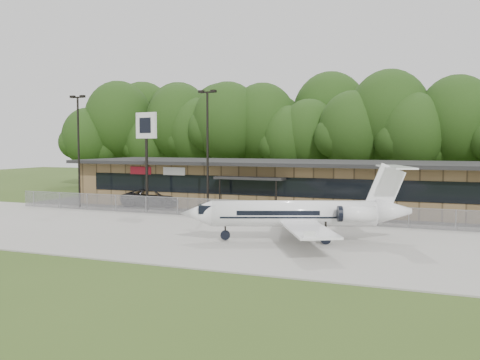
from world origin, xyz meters
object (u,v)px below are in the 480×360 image
at_px(terminal, 292,184).
at_px(pole_sign, 146,136).
at_px(suv, 155,198).
at_px(business_jet, 302,214).

distance_m(terminal, pole_sign, 13.83).
bearing_deg(pole_sign, suv, 119.84).
distance_m(business_jet, pole_sign, 19.45).
bearing_deg(suv, terminal, -80.20).
height_order(terminal, pole_sign, pole_sign).
xyz_separation_m(suv, pole_sign, (0.92, -2.92, 5.69)).
distance_m(business_jet, suv, 21.17).
bearing_deg(pole_sign, terminal, 45.31).
bearing_deg(business_jet, pole_sign, 129.21).
relative_size(terminal, business_jet, 3.00).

